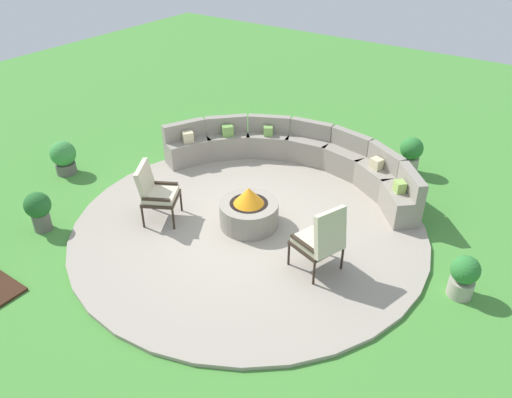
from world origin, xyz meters
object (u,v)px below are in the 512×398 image
Objects in this scene: lounge_chair_front_right at (322,239)px; potted_plant_3 at (38,209)px; potted_plant_1 at (64,156)px; curved_stone_bench at (298,156)px; lounge_chair_front_left at (155,191)px; fire_pit at (249,211)px; potted_plant_2 at (411,154)px; potted_plant_0 at (464,275)px.

lounge_chair_front_right reaches higher than potted_plant_3.
potted_plant_3 is (1.28, -1.43, 0.03)m from potted_plant_1.
lounge_chair_front_left is (-1.07, -2.74, 0.21)m from curved_stone_bench.
potted_plant_3 is at bearing -144.22° from fire_pit.
lounge_chair_front_left is at bearing 115.55° from lounge_chair_front_right.
potted_plant_1 is 1.92m from potted_plant_3.
potted_plant_2 is 1.08× the size of potted_plant_3.
lounge_chair_front_right is 5.53m from potted_plant_1.
potted_plant_0 is at bearing -58.31° from potted_plant_2.
fire_pit is 0.19× the size of curved_stone_bench.
potted_plant_3 is (-4.22, -5.30, -0.01)m from potted_plant_2.
potted_plant_1 is (-4.02, -0.55, 0.04)m from fire_pit.
potted_plant_1 is at bearing -172.99° from potted_plant_0.
curved_stone_bench is at bearing 97.89° from fire_pit.
potted_plant_3 is at bearing 129.00° from lounge_chair_front_right.
potted_plant_2 is at bearing 35.12° from potted_plant_1.
potted_plant_0 is 3.49m from potted_plant_2.
potted_plant_1 is (-2.68, 0.18, -0.23)m from lounge_chair_front_left.
potted_plant_2 reaches higher than potted_plant_0.
lounge_chair_front_left reaches higher than potted_plant_0.
potted_plant_3 is at bearing -128.53° from potted_plant_2.
curved_stone_bench is 4.69m from potted_plant_3.
potted_plant_0 is at bearing -24.78° from curved_stone_bench.
lounge_chair_front_left is 4.94m from potted_plant_2.
potted_plant_3 reaches higher than potted_plant_0.
potted_plant_0 is (3.59, -1.66, -0.04)m from curved_stone_bench.
fire_pit is 1.30× the size of potted_plant_2.
fire_pit is at bearing -173.86° from potted_plant_0.
potted_plant_2 is (-0.02, 3.67, -0.21)m from lounge_chair_front_right.
potted_plant_0 is (3.31, 0.36, 0.02)m from fire_pit.
potted_plant_3 is at bearing -77.15° from lounge_chair_front_left.
fire_pit is at bearing 7.73° from potted_plant_1.
potted_plant_0 is 6.48m from potted_plant_3.
lounge_chair_front_right is 1.71× the size of potted_plant_0.
potted_plant_0 is 0.93× the size of potted_plant_3.
lounge_chair_front_right is at bearing -158.64° from potted_plant_0.
curved_stone_bench is 4.94× the size of lounge_chair_front_left.
curved_stone_bench reaches higher than fire_pit.
fire_pit is 0.94× the size of lounge_chair_front_left.
potted_plant_0 is at bearing 74.10° from lounge_chair_front_left.
potted_plant_1 is at bearing -145.66° from curved_stone_bench.
lounge_chair_front_left is (-1.35, -0.73, 0.27)m from fire_pit.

